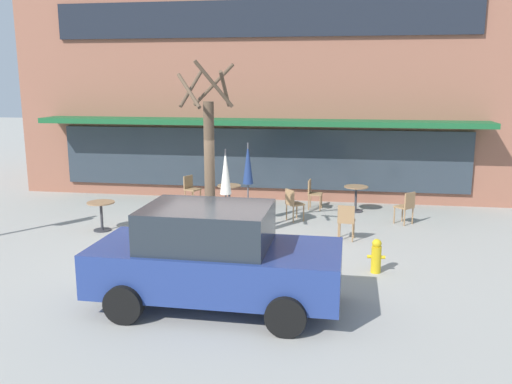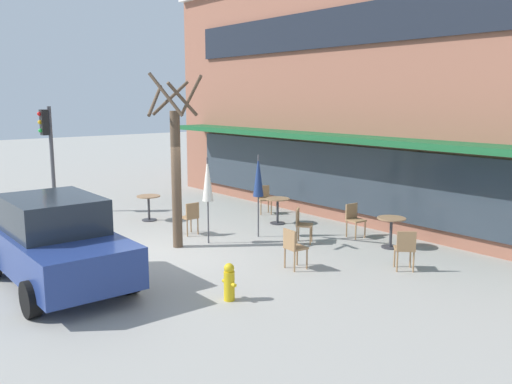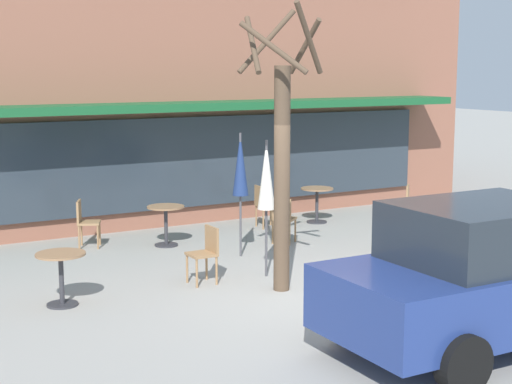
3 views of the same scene
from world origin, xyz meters
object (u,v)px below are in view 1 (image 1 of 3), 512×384
patio_umbrella_green_folded (226,173)px  cafe_table_near_wall (356,194)px  cafe_chair_3 (191,187)px  street_tree (209,162)px  cafe_chair_5 (313,192)px  patio_umbrella_cream_folded (248,164)px  cafe_chair_4 (187,214)px  cafe_chair_2 (346,219)px  cafe_chair_0 (406,205)px  cafe_chair_1 (293,202)px  fire_hydrant (376,256)px  parked_sedan (214,257)px  cafe_table_streetside (101,211)px  cafe_table_by_tree (229,193)px

patio_umbrella_green_folded → cafe_table_near_wall: bearing=45.4°
cafe_chair_3 → street_tree: street_tree is taller
cafe_chair_5 → patio_umbrella_green_folded: bearing=-119.9°
patio_umbrella_cream_folded → cafe_chair_4: patio_umbrella_cream_folded is taller
cafe_chair_2 → cafe_chair_5: same height
cafe_chair_0 → cafe_chair_4: size_ratio=1.00×
patio_umbrella_cream_folded → cafe_chair_1: patio_umbrella_cream_folded is taller
patio_umbrella_cream_folded → fire_hydrant: bearing=-46.1°
parked_sedan → patio_umbrella_cream_folded: bearing=94.0°
cafe_table_near_wall → cafe_chair_3: bearing=177.8°
fire_hydrant → cafe_chair_4: bearing=155.6°
patio_umbrella_cream_folded → cafe_chair_4: bearing=-135.8°
cafe_chair_3 → parked_sedan: (2.57, -7.52, 0.35)m
cafe_chair_0 → fire_hydrant: bearing=-104.1°
cafe_table_near_wall → cafe_table_streetside: 7.23m
cafe_table_streetside → cafe_chair_1: (4.77, 1.78, 0.01)m
patio_umbrella_green_folded → cafe_chair_1: bearing=51.7°
cafe_table_by_tree → fire_hydrant: (4.04, -4.76, -0.16)m
cafe_chair_4 → cafe_chair_3: bearing=104.6°
cafe_chair_1 → fire_hydrant: cafe_chair_1 is taller
patio_umbrella_green_folded → cafe_table_streetside: bearing=178.5°
cafe_table_near_wall → street_tree: bearing=-130.2°
patio_umbrella_cream_folded → cafe_chair_5: size_ratio=2.47×
cafe_chair_2 → cafe_chair_5: size_ratio=1.00×
cafe_table_near_wall → street_tree: street_tree is taller
cafe_table_near_wall → fire_hydrant: cafe_table_near_wall is taller
cafe_table_streetside → parked_sedan: parked_sedan is taller
patio_umbrella_cream_folded → parked_sedan: (0.39, -5.47, -0.75)m
cafe_table_by_tree → fire_hydrant: cafe_table_by_tree is taller
cafe_chair_1 → cafe_chair_3: size_ratio=1.00×
cafe_table_by_tree → cafe_chair_0: (5.03, -0.83, 0.01)m
cafe_table_streetside → cafe_chair_1: size_ratio=0.85×
patio_umbrella_cream_folded → cafe_chair_0: 4.39m
street_tree → fire_hydrant: size_ratio=6.02×
cafe_table_by_tree → cafe_chair_3: (-1.36, 0.63, 0.01)m
cafe_chair_4 → cafe_table_by_tree: bearing=79.6°
cafe_chair_0 → street_tree: 5.67m
cafe_table_by_tree → cafe_chair_1: cafe_chair_1 is taller
cafe_table_near_wall → cafe_chair_0: bearing=-43.9°
patio_umbrella_cream_folded → fire_hydrant: 4.81m
cafe_chair_0 → cafe_chair_5: same height
street_tree → cafe_chair_1: bearing=57.7°
cafe_table_near_wall → cafe_chair_1: size_ratio=0.85×
cafe_table_streetside → fire_hydrant: bearing=-16.6°
cafe_table_streetside → cafe_chair_4: 2.28m
cafe_chair_0 → fire_hydrant: (-0.99, -3.93, -0.17)m
cafe_chair_3 → cafe_chair_5: bearing=-1.4°
patio_umbrella_cream_folded → cafe_chair_2: patio_umbrella_cream_folded is taller
parked_sedan → cafe_chair_1: bearing=82.5°
cafe_chair_4 → fire_hydrant: size_ratio=1.26×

